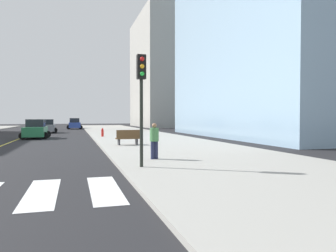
% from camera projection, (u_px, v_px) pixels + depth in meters
% --- Properties ---
extents(sidewalk_kerb_east, '(10.00, 120.00, 0.15)m').
position_uv_depth(sidewalk_kerb_east, '(159.00, 143.00, 26.82)').
color(sidewalk_kerb_east, '#9E9B93').
rests_on(sidewalk_kerb_east, ground).
extents(lane_divider_paint, '(0.16, 80.00, 0.01)m').
position_uv_depth(lane_divider_paint, '(32.00, 134.00, 42.57)').
color(lane_divider_paint, yellow).
rests_on(lane_divider_paint, ground).
extents(parking_garage_concrete, '(18.00, 24.00, 26.19)m').
position_uv_depth(parking_garage_concrete, '(175.00, 73.00, 78.19)').
color(parking_garage_concrete, '#9E9B93').
rests_on(parking_garage_concrete, ground).
extents(car_blue_nearest, '(2.91, 4.63, 2.06)m').
position_uv_depth(car_blue_nearest, '(75.00, 124.00, 60.70)').
color(car_blue_nearest, '#2D479E').
rests_on(car_blue_nearest, ground).
extents(car_gray_second, '(2.79, 4.37, 1.92)m').
position_uv_depth(car_gray_second, '(47.00, 127.00, 45.54)').
color(car_gray_second, slate).
rests_on(car_gray_second, ground).
extents(car_green_third, '(2.85, 4.51, 2.00)m').
position_uv_depth(car_green_third, '(36.00, 130.00, 33.39)').
color(car_green_third, '#236B42').
rests_on(car_green_third, ground).
extents(traffic_light_near_corner, '(0.36, 0.41, 4.62)m').
position_uv_depth(traffic_light_near_corner, '(141.00, 88.00, 13.17)').
color(traffic_light_near_corner, black).
rests_on(traffic_light_near_corner, sidewalk_kerb_east).
extents(park_bench, '(1.83, 0.68, 1.12)m').
position_uv_depth(park_bench, '(128.00, 138.00, 23.86)').
color(park_bench, brown).
rests_on(park_bench, sidewalk_kerb_east).
extents(pedestrian_waiting_east, '(0.44, 0.44, 1.77)m').
position_uv_depth(pedestrian_waiting_east, '(154.00, 139.00, 15.76)').
color(pedestrian_waiting_east, '#232847').
rests_on(pedestrian_waiting_east, sidewalk_kerb_east).
extents(fire_hydrant, '(0.26, 0.26, 0.89)m').
position_uv_depth(fire_hydrant, '(102.00, 133.00, 34.27)').
color(fire_hydrant, red).
rests_on(fire_hydrant, sidewalk_kerb_east).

